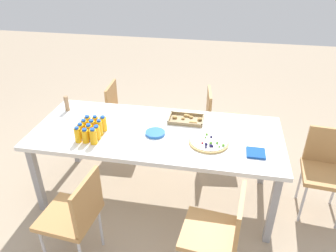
{
  "coord_description": "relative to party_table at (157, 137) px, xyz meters",
  "views": [
    {
      "loc": [
        0.56,
        -2.44,
        2.26
      ],
      "look_at": [
        0.09,
        0.08,
        0.78
      ],
      "focal_mm": 34.19,
      "sensor_mm": 36.0,
      "label": 1
    }
  ],
  "objects": [
    {
      "name": "juice_bottle_11",
      "position": [
        -0.48,
        -0.07,
        0.13
      ],
      "size": [
        0.06,
        0.06,
        0.15
      ],
      "color": "#F9AC14",
      "rests_on": "party_table"
    },
    {
      "name": "party_table",
      "position": [
        0.0,
        0.0,
        0.0
      ],
      "size": [
        2.26,
        0.95,
        0.76
      ],
      "color": "white",
      "rests_on": "ground_plane"
    },
    {
      "name": "juice_bottle_2",
      "position": [
        -0.48,
        -0.29,
        0.13
      ],
      "size": [
        0.06,
        0.06,
        0.15
      ],
      "color": "#FAAB14",
      "rests_on": "party_table"
    },
    {
      "name": "plate_stack",
      "position": [
        -0.0,
        -0.05,
        0.07
      ],
      "size": [
        0.18,
        0.18,
        0.02
      ],
      "color": "blue",
      "rests_on": "party_table"
    },
    {
      "name": "juice_bottle_6",
      "position": [
        -0.63,
        -0.15,
        0.13
      ],
      "size": [
        0.06,
        0.06,
        0.14
      ],
      "color": "#F8AF14",
      "rests_on": "party_table"
    },
    {
      "name": "chair_near_right",
      "position": [
        0.63,
        -0.82,
        -0.2
      ],
      "size": [
        0.44,
        0.44,
        0.83
      ],
      "rotation": [
        0.0,
        0.0,
        1.46
      ],
      "color": "#B7844C",
      "rests_on": "ground_plane"
    },
    {
      "name": "juice_bottle_8",
      "position": [
        -0.48,
        -0.15,
        0.13
      ],
      "size": [
        0.05,
        0.05,
        0.15
      ],
      "color": "#F9AB14",
      "rests_on": "party_table"
    },
    {
      "name": "cardboard_tube",
      "position": [
        -0.98,
        0.24,
        0.14
      ],
      "size": [
        0.04,
        0.04,
        0.16
      ],
      "primitive_type": "cylinder",
      "color": "#9E7A56",
      "rests_on": "party_table"
    },
    {
      "name": "juice_bottle_1",
      "position": [
        -0.56,
        -0.29,
        0.12
      ],
      "size": [
        0.06,
        0.06,
        0.13
      ],
      "color": "#FAAD14",
      "rests_on": "party_table"
    },
    {
      "name": "ground_plane",
      "position": [
        0.0,
        0.0,
        -0.7
      ],
      "size": [
        12.0,
        12.0,
        0.0
      ],
      "primitive_type": "plane",
      "color": "tan"
    },
    {
      "name": "chair_end",
      "position": [
        1.54,
        0.1,
        -0.2
      ],
      "size": [
        0.43,
        0.43,
        0.83
      ],
      "rotation": [
        0.0,
        0.0,
        3.05
      ],
      "color": "#B7844C",
      "rests_on": "ground_plane"
    },
    {
      "name": "snack_tray",
      "position": [
        0.24,
        0.25,
        0.07
      ],
      "size": [
        0.33,
        0.22,
        0.04
      ],
      "color": "olive",
      "rests_on": "party_table"
    },
    {
      "name": "juice_bottle_3",
      "position": [
        -0.63,
        -0.22,
        0.13
      ],
      "size": [
        0.06,
        0.06,
        0.14
      ],
      "color": "#F9AE14",
      "rests_on": "party_table"
    },
    {
      "name": "juice_bottle_5",
      "position": [
        -0.48,
        -0.22,
        0.12
      ],
      "size": [
        0.06,
        0.06,
        0.13
      ],
      "color": "#F9AC14",
      "rests_on": "party_table"
    },
    {
      "name": "juice_bottle_9",
      "position": [
        -0.63,
        -0.07,
        0.12
      ],
      "size": [
        0.06,
        0.06,
        0.13
      ],
      "color": "#F9AE14",
      "rests_on": "party_table"
    },
    {
      "name": "chair_far_right",
      "position": [
        0.54,
        0.84,
        -0.2
      ],
      "size": [
        0.45,
        0.45,
        0.83
      ],
      "rotation": [
        0.0,
        0.0,
        -1.44
      ],
      "color": "#B7844C",
      "rests_on": "ground_plane"
    },
    {
      "name": "juice_bottle_4",
      "position": [
        -0.55,
        -0.22,
        0.13
      ],
      "size": [
        0.06,
        0.06,
        0.14
      ],
      "color": "#F8AD14",
      "rests_on": "party_table"
    },
    {
      "name": "juice_bottle_0",
      "position": [
        -0.62,
        -0.29,
        0.13
      ],
      "size": [
        0.05,
        0.05,
        0.15
      ],
      "color": "#FAAF14",
      "rests_on": "party_table"
    },
    {
      "name": "juice_bottle_7",
      "position": [
        -0.56,
        -0.15,
        0.13
      ],
      "size": [
        0.06,
        0.06,
        0.14
      ],
      "color": "#F9AF14",
      "rests_on": "party_table"
    },
    {
      "name": "chair_far_left",
      "position": [
        -0.6,
        0.8,
        -0.2
      ],
      "size": [
        0.42,
        0.42,
        0.83
      ],
      "rotation": [
        0.0,
        0.0,
        -1.52
      ],
      "color": "#B7844C",
      "rests_on": "ground_plane"
    },
    {
      "name": "juice_bottle_10",
      "position": [
        -0.55,
        -0.07,
        0.13
      ],
      "size": [
        0.05,
        0.05,
        0.14
      ],
      "color": "#F9AD14",
      "rests_on": "party_table"
    },
    {
      "name": "napkin_stack",
      "position": [
        0.87,
        -0.2,
        0.07
      ],
      "size": [
        0.15,
        0.15,
        0.02
      ],
      "primitive_type": "cube",
      "color": "#194CA5",
      "rests_on": "party_table"
    },
    {
      "name": "fruit_pizza",
      "position": [
        0.48,
        -0.11,
        0.07
      ],
      "size": [
        0.34,
        0.34,
        0.05
      ],
      "color": "tan",
      "rests_on": "party_table"
    },
    {
      "name": "chair_near_left",
      "position": [
        -0.44,
        -0.85,
        -0.2
      ],
      "size": [
        0.44,
        0.44,
        0.83
      ],
      "rotation": [
        0.0,
        0.0,
        1.48
      ],
      "color": "#B7844C",
      "rests_on": "ground_plane"
    }
  ]
}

